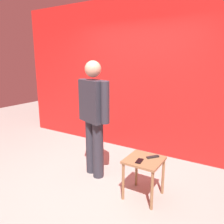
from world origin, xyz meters
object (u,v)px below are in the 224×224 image
object	(u,v)px
standing_person	(94,114)
tv_remote	(153,157)
cell_phone	(139,161)
side_table	(144,166)

from	to	relation	value
standing_person	tv_remote	size ratio (longest dim) A/B	10.36
standing_person	cell_phone	size ratio (longest dim) A/B	12.23
side_table	standing_person	bearing A→B (deg)	170.61
standing_person	cell_phone	bearing A→B (deg)	-15.63
side_table	cell_phone	xyz separation A→B (m)	(-0.02, -0.10, 0.10)
side_table	tv_remote	world-z (taller)	tv_remote
standing_person	side_table	size ratio (longest dim) A/B	3.29
cell_phone	tv_remote	bearing A→B (deg)	56.37
cell_phone	tv_remote	size ratio (longest dim) A/B	0.85
side_table	tv_remote	bearing A→B (deg)	51.10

